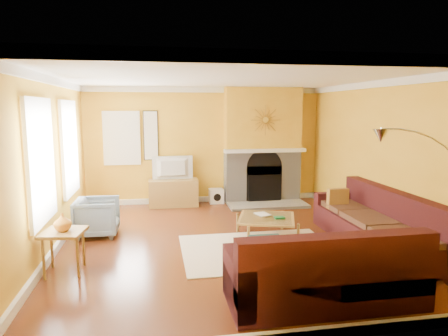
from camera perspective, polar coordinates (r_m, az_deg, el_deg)
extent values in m
cube|color=brown|center=(6.81, 0.54, -10.55)|extent=(5.50, 6.00, 0.02)
cube|color=white|center=(6.46, 0.57, 12.92)|extent=(5.50, 6.00, 0.02)
cube|color=gold|center=(9.45, -2.76, 3.25)|extent=(5.50, 0.02, 2.70)
cube|color=gold|center=(3.62, 9.25, -5.36)|extent=(5.50, 0.02, 2.70)
cube|color=gold|center=(6.58, -23.79, 0.25)|extent=(0.02, 6.00, 2.70)
cube|color=gold|center=(7.50, 21.78, 1.29)|extent=(0.02, 6.00, 2.70)
cube|color=white|center=(7.82, -21.32, 2.69)|extent=(0.06, 1.22, 1.72)
cube|color=white|center=(5.98, -24.86, 0.87)|extent=(0.06, 1.22, 1.72)
cube|color=white|center=(9.34, -14.40, 4.16)|extent=(0.82, 0.06, 1.22)
cube|color=white|center=(9.32, -10.41, 4.58)|extent=(0.34, 0.04, 1.14)
cube|color=white|center=(9.29, 5.89, 2.50)|extent=(1.92, 0.22, 0.08)
cube|color=#9E9A95|center=(9.20, 6.30, -5.28)|extent=(1.80, 0.70, 0.06)
cube|color=beige|center=(6.43, 4.99, -11.58)|extent=(2.40, 1.80, 0.02)
cube|color=olive|center=(9.22, -7.24, -3.52)|extent=(1.11, 0.50, 0.61)
imported|color=black|center=(9.12, -7.31, -0.01)|extent=(0.93, 0.17, 0.53)
cube|color=white|center=(9.47, -1.12, -4.00)|extent=(0.33, 0.33, 0.33)
imported|color=slate|center=(7.37, -17.65, -6.69)|extent=(0.75, 0.73, 0.67)
imported|color=orange|center=(5.80, -22.07, -7.17)|extent=(0.29, 0.29, 0.24)
imported|color=white|center=(6.98, 4.78, -6.73)|extent=(0.27, 0.32, 0.03)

